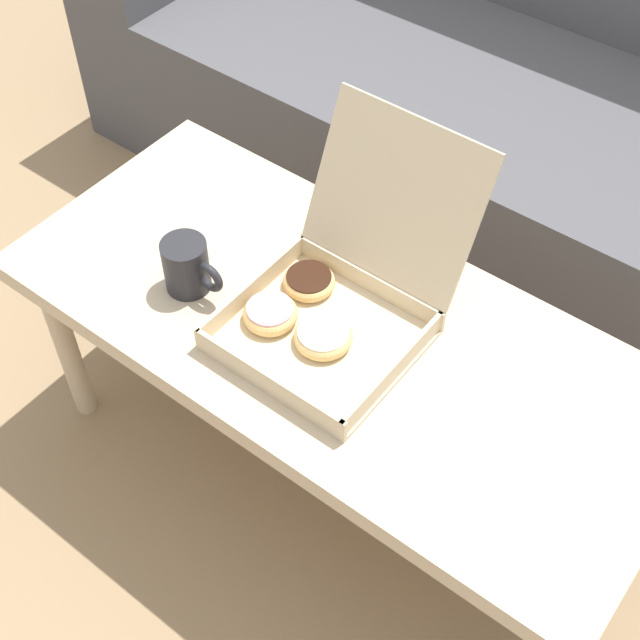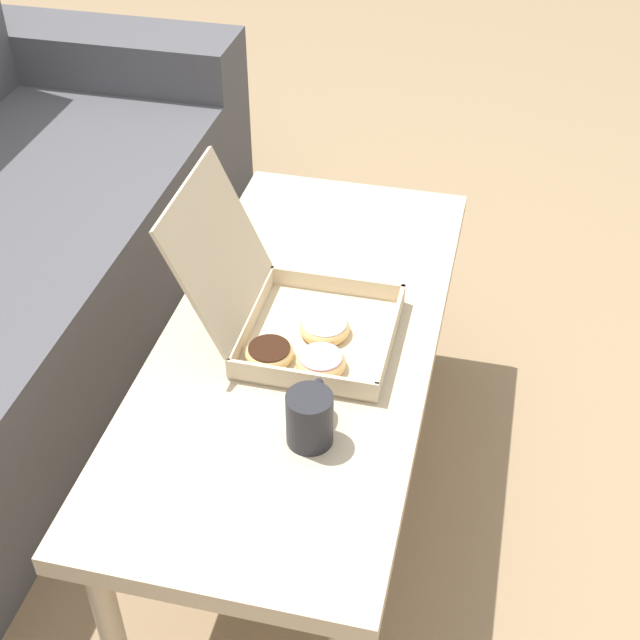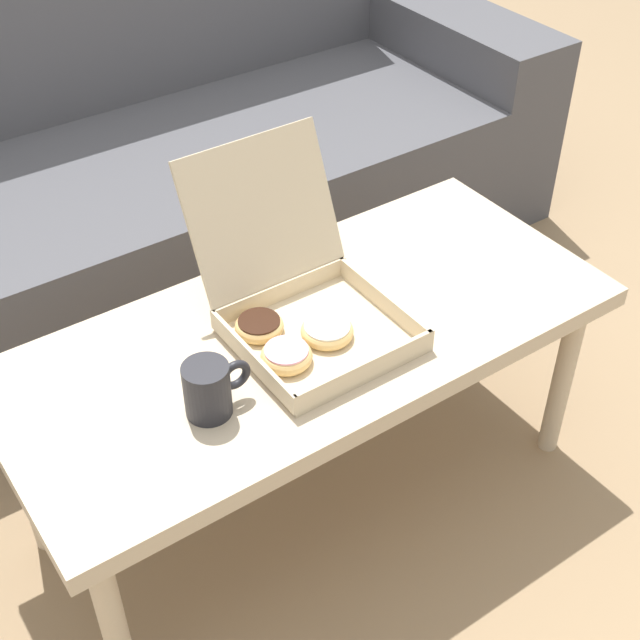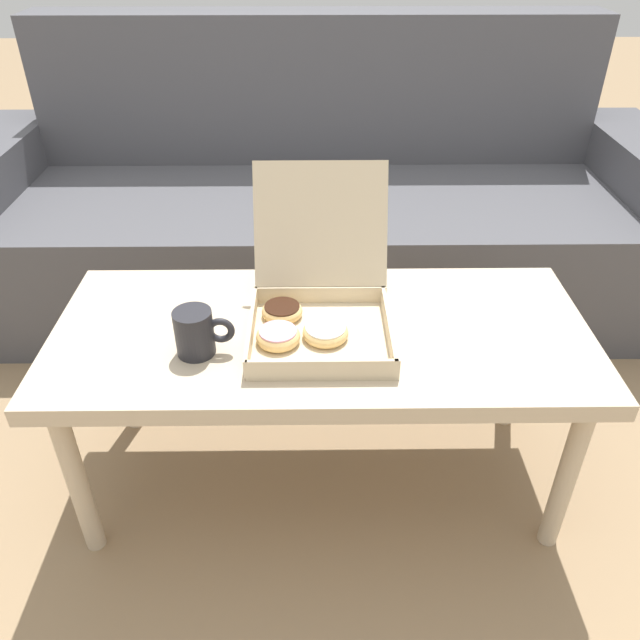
% 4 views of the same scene
% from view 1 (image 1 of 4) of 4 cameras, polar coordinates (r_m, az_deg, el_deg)
% --- Properties ---
extents(ground_plane, '(12.00, 12.00, 0.00)m').
position_cam_1_polar(ground_plane, '(1.95, 3.28, -6.94)').
color(ground_plane, '#937756').
extents(couch, '(2.49, 0.85, 0.93)m').
position_cam_1_polar(couch, '(2.26, 16.27, 11.94)').
color(couch, '#4C4C51').
rests_on(couch, ground_plane).
extents(coffee_table, '(1.18, 0.52, 0.47)m').
position_cam_1_polar(coffee_table, '(1.54, 1.07, -1.50)').
color(coffee_table, '#C6B293').
rests_on(coffee_table, ground_plane).
extents(pastry_box, '(0.30, 0.39, 0.31)m').
position_cam_1_polar(pastry_box, '(1.47, 0.66, 1.76)').
color(pastry_box, beige).
rests_on(pastry_box, coffee_table).
extents(coffee_mug, '(0.12, 0.08, 0.10)m').
position_cam_1_polar(coffee_mug, '(1.54, -8.47, 3.42)').
color(coffee_mug, '#232328').
rests_on(coffee_mug, coffee_table).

